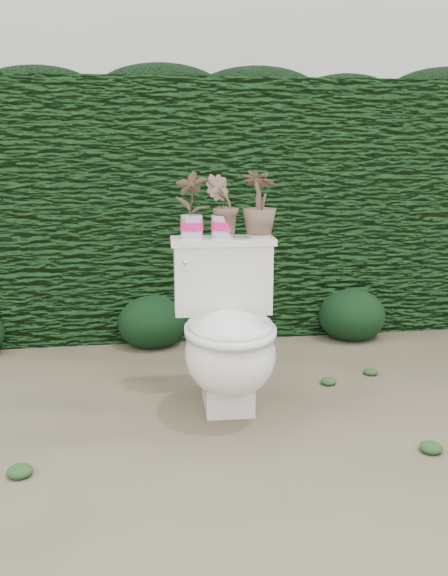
{
  "coord_description": "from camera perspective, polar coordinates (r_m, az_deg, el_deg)",
  "views": [
    {
      "loc": [
        -0.21,
        -2.75,
        1.22
      ],
      "look_at": [
        0.23,
        0.17,
        0.55
      ],
      "focal_mm": 40.0,
      "sensor_mm": 36.0,
      "label": 1
    }
  ],
  "objects": [
    {
      "name": "liriope_clump_3",
      "position": [
        4.19,
        11.29,
        -2.01
      ],
      "size": [
        0.43,
        0.43,
        0.34
      ],
      "primitive_type": "ellipsoid",
      "color": "black",
      "rests_on": "ground"
    },
    {
      "name": "liriope_clump_2",
      "position": [
        3.98,
        -6.44,
        -2.65
      ],
      "size": [
        0.42,
        0.42,
        0.34
      ],
      "primitive_type": "ellipsoid",
      "color": "black",
      "rests_on": "ground"
    },
    {
      "name": "toilet",
      "position": [
        2.95,
        0.37,
        -4.29
      ],
      "size": [
        0.51,
        0.69,
        0.78
      ],
      "rotation": [
        0.0,
        0.0,
        -0.04
      ],
      "color": "white",
      "rests_on": "ground"
    },
    {
      "name": "hedge",
      "position": [
        4.38,
        -5.76,
        7.21
      ],
      "size": [
        8.0,
        1.0,
        1.6
      ],
      "primitive_type": "cube",
      "color": "#1A4517",
      "rests_on": "ground"
    },
    {
      "name": "house_wall",
      "position": [
        8.83,
        -3.34,
        17.85
      ],
      "size": [
        8.0,
        3.5,
        4.0
      ],
      "primitive_type": "cube",
      "color": "silver",
      "rests_on": "ground"
    },
    {
      "name": "potted_plant_right",
      "position": [
        3.1,
        3.19,
        7.31
      ],
      "size": [
        0.23,
        0.23,
        0.3
      ],
      "primitive_type": "imported",
      "rotation": [
        0.0,
        0.0,
        2.57
      ],
      "color": "#206726",
      "rests_on": "toilet"
    },
    {
      "name": "potted_plant_left",
      "position": [
        3.06,
        -2.9,
        7.27
      ],
      "size": [
        0.18,
        0.14,
        0.3
      ],
      "primitive_type": "imported",
      "rotation": [
        0.0,
        0.0,
        3.34
      ],
      "color": "#206726",
      "rests_on": "toilet"
    },
    {
      "name": "ground",
      "position": [
        3.02,
        -3.89,
        -11.1
      ],
      "size": [
        60.0,
        60.0,
        0.0
      ],
      "primitive_type": "plane",
      "color": "#807558",
      "rests_on": "ground"
    },
    {
      "name": "potted_plant_center",
      "position": [
        3.07,
        -0.15,
        7.13
      ],
      "size": [
        0.17,
        0.14,
        0.29
      ],
      "primitive_type": "imported",
      "rotation": [
        0.0,
        0.0,
        3.02
      ],
      "color": "#206726",
      "rests_on": "toilet"
    }
  ]
}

